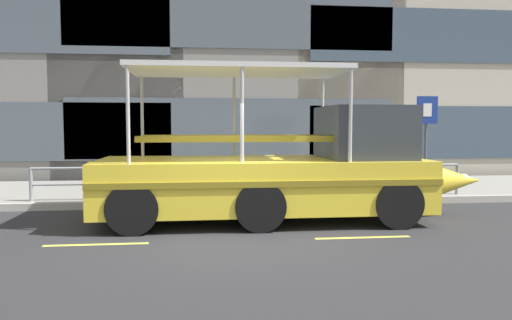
{
  "coord_description": "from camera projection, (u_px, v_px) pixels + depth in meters",
  "views": [
    {
      "loc": [
        -0.56,
        -9.29,
        2.09
      ],
      "look_at": [
        0.65,
        1.6,
        1.3
      ],
      "focal_mm": 34.57,
      "sensor_mm": 36.0,
      "label": 1
    }
  ],
  "objects": [
    {
      "name": "pedestrian_near_bow",
      "position": [
        377.0,
        158.0,
        14.63
      ],
      "size": [
        0.26,
        0.41,
        1.51
      ],
      "color": "#1E2338",
      "rests_on": "sidewalk"
    },
    {
      "name": "curb_guardrail",
      "position": [
        254.0,
        176.0,
        12.88
      ],
      "size": [
        11.3,
        0.09,
        0.85
      ],
      "color": "gray",
      "rests_on": "sidewalk"
    },
    {
      "name": "ground_plane",
      "position": [
        232.0,
        234.0,
        9.43
      ],
      "size": [
        120.0,
        120.0,
        0.0
      ],
      "primitive_type": "plane",
      "color": "#2B2B2D"
    },
    {
      "name": "lane_centreline",
      "position": [
        234.0,
        241.0,
        8.85
      ],
      "size": [
        25.8,
        0.12,
        0.01
      ],
      "color": "#DBD64C",
      "rests_on": "ground_plane"
    },
    {
      "name": "duck_tour_boat",
      "position": [
        285.0,
        172.0,
        10.76
      ],
      "size": [
        8.71,
        2.64,
        3.29
      ],
      "color": "yellow",
      "rests_on": "ground_plane"
    },
    {
      "name": "parking_sign",
      "position": [
        426.0,
        128.0,
        13.68
      ],
      "size": [
        0.6,
        0.12,
        2.69
      ],
      "color": "#4C4F54",
      "rests_on": "sidewalk"
    },
    {
      "name": "curb_edge",
      "position": [
        224.0,
        203.0,
        12.5
      ],
      "size": [
        32.0,
        0.18,
        0.18
      ],
      "primitive_type": "cube",
      "color": "#B2ADA3",
      "rests_on": "ground_plane"
    },
    {
      "name": "sidewalk",
      "position": [
        220.0,
        190.0,
        14.97
      ],
      "size": [
        32.0,
        4.8,
        0.18
      ],
      "primitive_type": "cube",
      "color": "gray",
      "rests_on": "ground_plane"
    }
  ]
}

